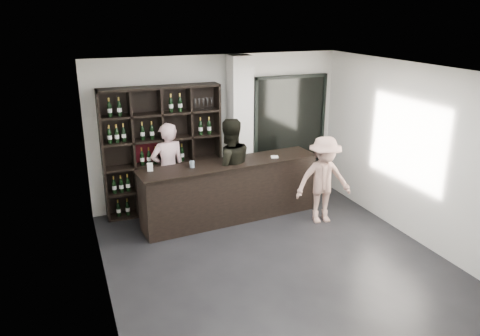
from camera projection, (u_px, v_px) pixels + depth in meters
name	position (u px, v px, depth m)	size (l,w,h in m)	color
floor	(277.00, 263.00, 7.19)	(5.00, 5.50, 0.01)	black
wine_shelf	(163.00, 151.00, 8.68)	(2.20, 0.35, 2.40)	black
structural_column	(240.00, 132.00, 9.03)	(0.40, 0.40, 2.90)	silver
glass_panel	(290.00, 126.00, 9.65)	(1.60, 0.08, 2.10)	black
tasting_counter	(230.00, 191.00, 8.52)	(3.34, 0.69, 1.10)	black
taster_pink	(168.00, 169.00, 8.65)	(0.64, 0.42, 1.77)	beige
taster_black	(229.00, 169.00, 8.49)	(0.91, 0.71, 1.88)	black
customer	(324.00, 180.00, 8.35)	(1.03, 0.59, 1.60)	tan
wine_glass	(233.00, 156.00, 8.35)	(0.08, 0.08, 0.20)	white
spit_cup	(192.00, 164.00, 8.06)	(0.09, 0.09, 0.11)	silver
napkin_stack	(275.00, 157.00, 8.62)	(0.13, 0.13, 0.02)	white
card_stand	(150.00, 167.00, 7.87)	(0.09, 0.05, 0.14)	white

